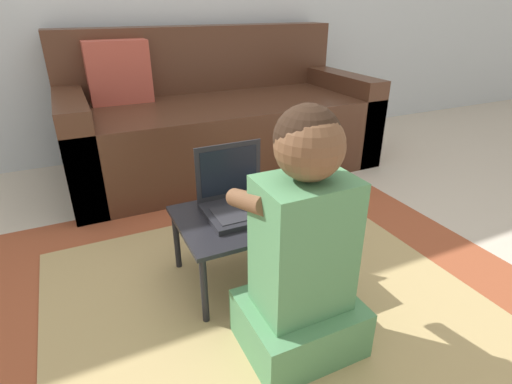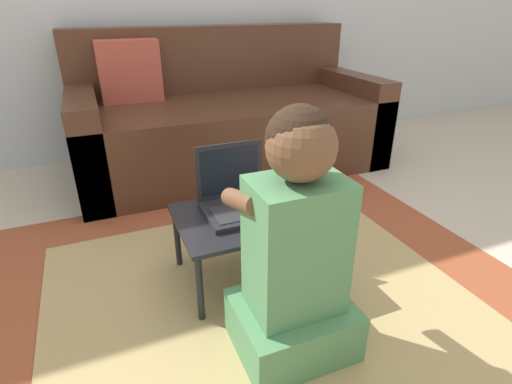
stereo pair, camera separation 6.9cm
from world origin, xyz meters
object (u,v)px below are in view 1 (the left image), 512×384
object	(u,v)px
couch	(218,121)
person_seated	(302,253)
laptop	(238,201)
computer_mouse	(287,204)
laptop_desk	(245,222)

from	to	relation	value
couch	person_seated	xyz separation A→B (m)	(-0.34, -1.61, 0.05)
laptop	person_seated	xyz separation A→B (m)	(0.02, -0.43, 0.03)
computer_mouse	person_seated	world-z (taller)	person_seated
computer_mouse	person_seated	distance (m)	0.41
computer_mouse	couch	bearing A→B (deg)	81.84
couch	laptop	xyz separation A→B (m)	(-0.36, -1.17, 0.02)
person_seated	laptop_desk	bearing A→B (deg)	91.29
laptop	computer_mouse	distance (m)	0.19
couch	person_seated	world-z (taller)	couch
laptop_desk	computer_mouse	world-z (taller)	computer_mouse
laptop	person_seated	distance (m)	0.44
laptop	computer_mouse	xyz separation A→B (m)	(0.18, -0.06, -0.02)
couch	laptop_desk	xyz separation A→B (m)	(-0.35, -1.22, -0.05)
couch	person_seated	distance (m)	1.64
computer_mouse	laptop_desk	bearing A→B (deg)	173.81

